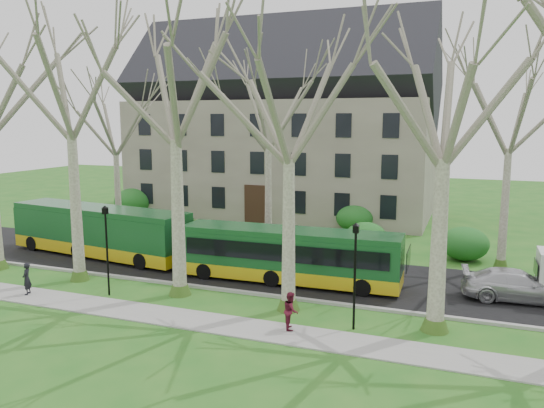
{
  "coord_description": "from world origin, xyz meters",
  "views": [
    {
      "loc": [
        10.14,
        -21.31,
        8.41
      ],
      "look_at": [
        0.94,
        3.0,
        4.28
      ],
      "focal_mm": 35.0,
      "sensor_mm": 36.0,
      "label": 1
    }
  ],
  "objects_px": {
    "pedestrian_a": "(27,279)",
    "pedestrian_b": "(291,310)",
    "bus_follow": "(289,255)",
    "bus_lead": "(99,231)",
    "sedan": "(517,285)"
  },
  "relations": [
    {
      "from": "bus_follow",
      "to": "pedestrian_a",
      "type": "relative_size",
      "value": 7.38
    },
    {
      "from": "pedestrian_a",
      "to": "sedan",
      "type": "bearing_deg",
      "value": 84.74
    },
    {
      "from": "pedestrian_b",
      "to": "bus_follow",
      "type": "bearing_deg",
      "value": -1.49
    },
    {
      "from": "bus_follow",
      "to": "pedestrian_a",
      "type": "distance_m",
      "value": 12.92
    },
    {
      "from": "bus_follow",
      "to": "pedestrian_b",
      "type": "relative_size",
      "value": 7.5
    },
    {
      "from": "bus_follow",
      "to": "bus_lead",
      "type": "bearing_deg",
      "value": 174.11
    },
    {
      "from": "bus_lead",
      "to": "bus_follow",
      "type": "bearing_deg",
      "value": 3.39
    },
    {
      "from": "bus_follow",
      "to": "pedestrian_b",
      "type": "distance_m",
      "value": 6.37
    },
    {
      "from": "bus_follow",
      "to": "pedestrian_a",
      "type": "height_order",
      "value": "bus_follow"
    },
    {
      "from": "pedestrian_b",
      "to": "bus_lead",
      "type": "bearing_deg",
      "value": 43.99
    },
    {
      "from": "bus_lead",
      "to": "bus_follow",
      "type": "xyz_separation_m",
      "value": [
        12.77,
        -0.97,
        -0.14
      ]
    },
    {
      "from": "pedestrian_a",
      "to": "pedestrian_b",
      "type": "relative_size",
      "value": 1.02
    },
    {
      "from": "bus_follow",
      "to": "pedestrian_b",
      "type": "bearing_deg",
      "value": -72.04
    },
    {
      "from": "sedan",
      "to": "pedestrian_b",
      "type": "relative_size",
      "value": 3.23
    },
    {
      "from": "pedestrian_a",
      "to": "pedestrian_b",
      "type": "bearing_deg",
      "value": 68.11
    }
  ]
}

